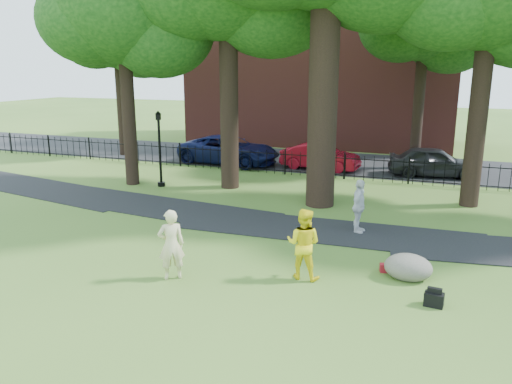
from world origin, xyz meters
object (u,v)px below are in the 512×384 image
at_px(red_sedan, 320,157).
at_px(woman, 171,245).
at_px(lamppost, 160,150).
at_px(man, 303,244).
at_px(boulder, 408,265).

bearing_deg(red_sedan, woman, -176.71).
bearing_deg(lamppost, man, -62.46).
height_order(boulder, red_sedan, red_sedan).
xyz_separation_m(man, lamppost, (-8.75, 7.54, 0.75)).
bearing_deg(boulder, lamppost, 149.61).
distance_m(woman, man, 3.37).
bearing_deg(man, lamppost, -38.79).
xyz_separation_m(woman, man, (3.13, 1.23, 0.01)).
xyz_separation_m(man, boulder, (2.55, 0.92, -0.57)).
bearing_deg(man, boulder, -158.15).
relative_size(woman, man, 0.99).
bearing_deg(woman, lamppost, -93.44).
bearing_deg(boulder, red_sedan, 112.77).
xyz_separation_m(boulder, red_sedan, (-5.43, 12.93, 0.32)).
height_order(woman, red_sedan, woman).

